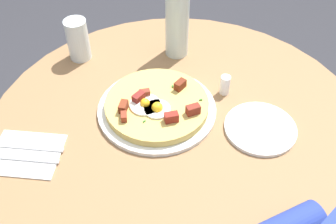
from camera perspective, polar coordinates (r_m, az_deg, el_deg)
dining_table at (r=1.18m, az=1.48°, el=-7.17°), size 1.03×1.03×0.70m
pizza_plate at (r=1.08m, az=-1.60°, el=0.42°), size 0.32×0.32×0.01m
breakfast_pizza at (r=1.07m, az=-1.66°, el=1.06°), size 0.28×0.28×0.05m
bread_plate at (r=1.06m, az=13.18°, el=-2.30°), size 0.19×0.19×0.01m
napkin at (r=1.04m, az=-19.79°, el=-5.72°), size 0.22×0.22×0.00m
fork at (r=1.03m, az=-20.19°, el=-6.33°), size 0.14×0.13×0.00m
knife at (r=1.05m, az=-19.52°, el=-4.81°), size 0.14×0.13×0.00m
water_glass at (r=1.26m, az=-12.89°, el=10.16°), size 0.07×0.07×0.13m
water_bottle at (r=1.22m, az=1.33°, el=13.02°), size 0.07×0.07×0.24m
salt_shaker at (r=1.13m, az=8.25°, el=3.89°), size 0.03×0.03×0.06m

